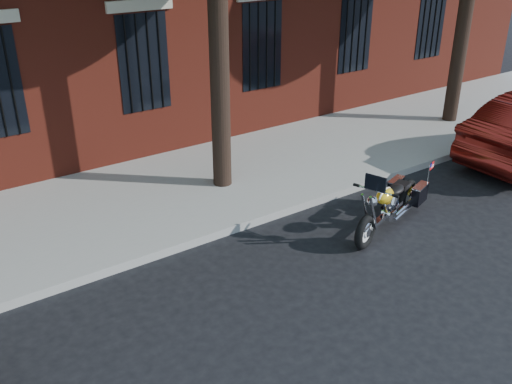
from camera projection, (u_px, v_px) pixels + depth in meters
ground at (294, 262)px, 8.95m from camera, size 120.00×120.00×0.00m
curb at (245, 224)px, 9.93m from camera, size 40.00×0.16×0.15m
sidewalk at (192, 186)px, 11.32m from camera, size 40.00×3.60×0.15m
motorcycle at (391, 204)px, 9.86m from camera, size 2.39×1.14×1.21m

